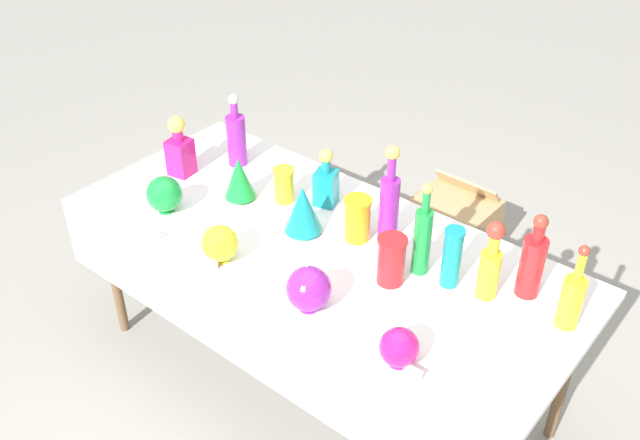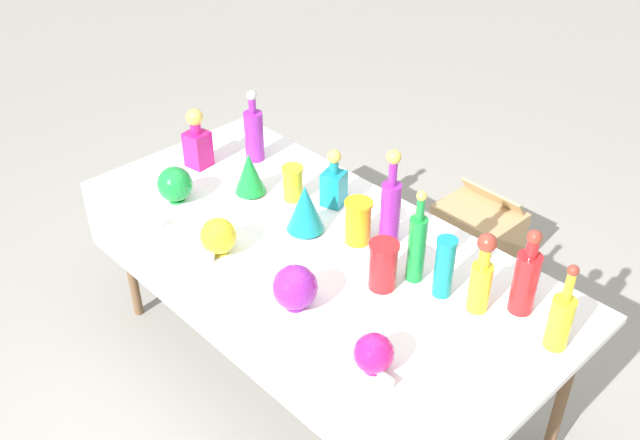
% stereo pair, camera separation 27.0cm
% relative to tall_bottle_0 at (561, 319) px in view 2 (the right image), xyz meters
% --- Properties ---
extents(ground_plane, '(40.00, 40.00, 0.00)m').
position_rel_tall_bottle_0_xyz_m(ground_plane, '(-0.93, -0.16, -0.87)').
color(ground_plane, gray).
extents(display_table, '(2.06, 0.92, 0.76)m').
position_rel_tall_bottle_0_xyz_m(display_table, '(-0.93, -0.20, -0.17)').
color(display_table, white).
rests_on(display_table, ground).
extents(tall_bottle_0, '(0.08, 0.08, 0.33)m').
position_rel_tall_bottle_0_xyz_m(tall_bottle_0, '(0.00, 0.00, 0.00)').
color(tall_bottle_0, yellow).
rests_on(tall_bottle_0, display_table).
extents(tall_bottle_1, '(0.07, 0.07, 0.31)m').
position_rel_tall_bottle_0_xyz_m(tall_bottle_1, '(-0.28, -0.04, 0.03)').
color(tall_bottle_1, yellow).
rests_on(tall_bottle_1, display_table).
extents(tall_bottle_2, '(0.06, 0.06, 0.37)m').
position_rel_tall_bottle_0_xyz_m(tall_bottle_2, '(-0.53, -0.07, 0.03)').
color(tall_bottle_2, '#198C38').
rests_on(tall_bottle_2, display_table).
extents(tall_bottle_3, '(0.08, 0.08, 0.33)m').
position_rel_tall_bottle_0_xyz_m(tall_bottle_3, '(-0.17, 0.07, 0.02)').
color(tall_bottle_3, red).
rests_on(tall_bottle_3, display_table).
extents(tall_bottle_4, '(0.08, 0.08, 0.40)m').
position_rel_tall_bottle_0_xyz_m(tall_bottle_4, '(-0.75, 0.03, 0.05)').
color(tall_bottle_4, purple).
rests_on(tall_bottle_4, display_table).
extents(tall_bottle_5, '(0.09, 0.09, 0.34)m').
position_rel_tall_bottle_0_xyz_m(tall_bottle_5, '(-1.59, 0.07, 0.02)').
color(tall_bottle_5, purple).
rests_on(tall_bottle_5, display_table).
extents(square_decanter_0, '(0.11, 0.11, 0.28)m').
position_rel_tall_bottle_0_xyz_m(square_decanter_0, '(-1.73, -0.15, 0.01)').
color(square_decanter_0, '#C61972').
rests_on(square_decanter_0, display_table).
extents(square_decanter_1, '(0.11, 0.11, 0.26)m').
position_rel_tall_bottle_0_xyz_m(square_decanter_1, '(-1.08, 0.06, -0.01)').
color(square_decanter_1, teal).
rests_on(square_decanter_1, display_table).
extents(slender_vase_0, '(0.11, 0.11, 0.19)m').
position_rel_tall_bottle_0_xyz_m(slender_vase_0, '(-0.58, -0.19, -0.01)').
color(slender_vase_0, red).
rests_on(slender_vase_0, display_table).
extents(slender_vase_1, '(0.11, 0.11, 0.18)m').
position_rel_tall_bottle_0_xyz_m(slender_vase_1, '(-0.83, -0.05, -0.02)').
color(slender_vase_1, orange).
rests_on(slender_vase_1, display_table).
extents(slender_vase_2, '(0.07, 0.07, 0.23)m').
position_rel_tall_bottle_0_xyz_m(slender_vase_2, '(-0.41, -0.06, 0.01)').
color(slender_vase_2, teal).
rests_on(slender_vase_2, display_table).
extents(slender_vase_3, '(0.09, 0.09, 0.15)m').
position_rel_tall_bottle_0_xyz_m(slender_vase_3, '(-1.22, -0.03, -0.03)').
color(slender_vase_3, yellow).
rests_on(slender_vase_3, display_table).
extents(fluted_vase_0, '(0.13, 0.13, 0.19)m').
position_rel_tall_bottle_0_xyz_m(fluted_vase_0, '(-1.38, -0.14, -0.02)').
color(fluted_vase_0, '#198C38').
rests_on(fluted_vase_0, display_table).
extents(fluted_vase_1, '(0.15, 0.15, 0.21)m').
position_rel_tall_bottle_0_xyz_m(fluted_vase_1, '(-1.02, -0.15, -0.01)').
color(fluted_vase_1, teal).
rests_on(fluted_vase_1, display_table).
extents(round_bowl_0, '(0.13, 0.13, 0.14)m').
position_rel_tall_bottle_0_xyz_m(round_bowl_0, '(-0.33, -0.50, -0.04)').
color(round_bowl_0, '#C61972').
rests_on(round_bowl_0, display_table).
extents(round_bowl_1, '(0.15, 0.15, 0.16)m').
position_rel_tall_bottle_0_xyz_m(round_bowl_1, '(-1.55, -0.40, -0.03)').
color(round_bowl_1, '#198C38').
rests_on(round_bowl_1, display_table).
extents(round_bowl_2, '(0.14, 0.14, 0.15)m').
position_rel_tall_bottle_0_xyz_m(round_bowl_2, '(-1.14, -0.48, -0.04)').
color(round_bowl_2, yellow).
rests_on(round_bowl_2, display_table).
extents(round_bowl_3, '(0.16, 0.16, 0.16)m').
position_rel_tall_bottle_0_xyz_m(round_bowl_3, '(-0.72, -0.48, -0.03)').
color(round_bowl_3, purple).
rests_on(round_bowl_3, display_table).
extents(price_tag_left, '(0.05, 0.02, 0.04)m').
position_rel_tall_bottle_0_xyz_m(price_tag_left, '(-1.43, -0.56, -0.09)').
color(price_tag_left, white).
rests_on(price_tag_left, display_table).
extents(price_tag_center, '(0.06, 0.01, 0.04)m').
position_rel_tall_bottle_0_xyz_m(price_tag_center, '(-0.27, -0.52, -0.10)').
color(price_tag_center, white).
rests_on(price_tag_center, display_table).
extents(price_tag_right, '(0.05, 0.02, 0.04)m').
position_rel_tall_bottle_0_xyz_m(price_tag_right, '(-1.13, -0.54, -0.09)').
color(price_tag_right, white).
rests_on(price_tag_right, display_table).
extents(cardboard_box_behind_left, '(0.41, 0.32, 0.44)m').
position_rel_tall_bottle_0_xyz_m(cardboard_box_behind_left, '(-0.95, 1.00, -0.69)').
color(cardboard_box_behind_left, tan).
rests_on(cardboard_box_behind_left, ground).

